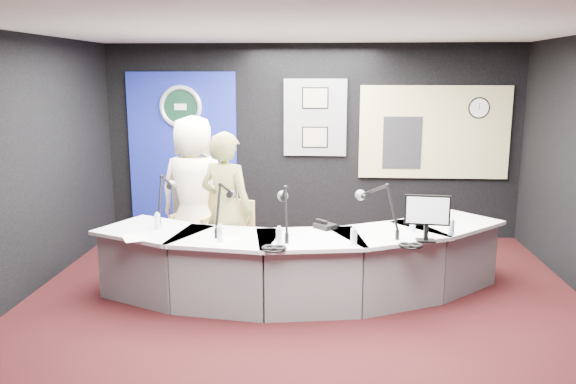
# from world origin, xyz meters

# --- Properties ---
(ground) EXTENTS (6.00, 6.00, 0.00)m
(ground) POSITION_xyz_m (0.00, 0.00, 0.00)
(ground) COLOR black
(ground) RESTS_ON ground
(ceiling) EXTENTS (6.00, 6.00, 0.02)m
(ceiling) POSITION_xyz_m (0.00, 0.00, 2.80)
(ceiling) COLOR silver
(ceiling) RESTS_ON ground
(wall_back) EXTENTS (6.00, 0.02, 2.80)m
(wall_back) POSITION_xyz_m (0.00, 3.00, 1.40)
(wall_back) COLOR black
(wall_back) RESTS_ON ground
(wall_front) EXTENTS (6.00, 0.02, 2.80)m
(wall_front) POSITION_xyz_m (0.00, -3.00, 1.40)
(wall_front) COLOR black
(wall_front) RESTS_ON ground
(broadcast_desk) EXTENTS (4.50, 1.90, 0.75)m
(broadcast_desk) POSITION_xyz_m (-0.05, 0.55, 0.38)
(broadcast_desk) COLOR silver
(broadcast_desk) RESTS_ON ground
(backdrop_panel) EXTENTS (1.60, 0.05, 2.30)m
(backdrop_panel) POSITION_xyz_m (-1.90, 2.97, 1.25)
(backdrop_panel) COLOR navy
(backdrop_panel) RESTS_ON wall_back
(agency_seal) EXTENTS (0.63, 0.07, 0.63)m
(agency_seal) POSITION_xyz_m (-1.90, 2.93, 1.90)
(agency_seal) COLOR silver
(agency_seal) RESTS_ON backdrop_panel
(seal_center) EXTENTS (0.48, 0.01, 0.48)m
(seal_center) POSITION_xyz_m (-1.90, 2.94, 1.90)
(seal_center) COLOR black
(seal_center) RESTS_ON backdrop_panel
(pinboard) EXTENTS (0.90, 0.04, 1.10)m
(pinboard) POSITION_xyz_m (0.05, 2.97, 1.75)
(pinboard) COLOR slate
(pinboard) RESTS_ON wall_back
(framed_photo_upper) EXTENTS (0.34, 0.02, 0.27)m
(framed_photo_upper) POSITION_xyz_m (0.05, 2.94, 2.03)
(framed_photo_upper) COLOR gray
(framed_photo_upper) RESTS_ON pinboard
(framed_photo_lower) EXTENTS (0.34, 0.02, 0.27)m
(framed_photo_lower) POSITION_xyz_m (0.05, 2.94, 1.47)
(framed_photo_lower) COLOR gray
(framed_photo_lower) RESTS_ON pinboard
(booth_window_frame) EXTENTS (2.12, 0.06, 1.32)m
(booth_window_frame) POSITION_xyz_m (1.75, 2.97, 1.55)
(booth_window_frame) COLOR tan
(booth_window_frame) RESTS_ON wall_back
(booth_glow) EXTENTS (2.00, 0.02, 1.20)m
(booth_glow) POSITION_xyz_m (1.75, 2.96, 1.55)
(booth_glow) COLOR #E1B28E
(booth_glow) RESTS_ON booth_window_frame
(equipment_rack) EXTENTS (0.55, 0.02, 0.75)m
(equipment_rack) POSITION_xyz_m (1.30, 2.94, 1.40)
(equipment_rack) COLOR black
(equipment_rack) RESTS_ON booth_window_frame
(wall_clock) EXTENTS (0.28, 0.01, 0.28)m
(wall_clock) POSITION_xyz_m (2.35, 2.94, 1.90)
(wall_clock) COLOR white
(wall_clock) RESTS_ON booth_window_frame
(armchair_left) EXTENTS (0.76, 0.76, 1.07)m
(armchair_left) POSITION_xyz_m (-1.42, 1.55, 0.53)
(armchair_left) COLOR #A8834D
(armchair_left) RESTS_ON ground
(armchair_right) EXTENTS (0.70, 0.70, 1.00)m
(armchair_right) POSITION_xyz_m (-0.89, 0.82, 0.50)
(armchair_right) COLOR #A8834D
(armchair_right) RESTS_ON ground
(draped_jacket) EXTENTS (0.51, 0.26, 0.70)m
(draped_jacket) POSITION_xyz_m (-1.52, 1.79, 0.62)
(draped_jacket) COLOR slate
(draped_jacket) RESTS_ON armchair_left
(person_man) EXTENTS (1.01, 0.75, 1.88)m
(person_man) POSITION_xyz_m (-1.42, 1.55, 0.94)
(person_man) COLOR #FFEFCB
(person_man) RESTS_ON ground
(person_woman) EXTENTS (0.76, 0.64, 1.76)m
(person_woman) POSITION_xyz_m (-0.89, 0.82, 0.88)
(person_woman) COLOR olive
(person_woman) RESTS_ON ground
(computer_monitor) EXTENTS (0.39, 0.07, 0.27)m
(computer_monitor) POSITION_xyz_m (1.20, 0.17, 1.07)
(computer_monitor) COLOR black
(computer_monitor) RESTS_ON broadcast_desk
(desk_phone) EXTENTS (0.27, 0.27, 0.05)m
(desk_phone) POSITION_xyz_m (0.21, 0.60, 0.78)
(desk_phone) COLOR black
(desk_phone) RESTS_ON broadcast_desk
(headphones_near) EXTENTS (0.19, 0.19, 0.03)m
(headphones_near) POSITION_xyz_m (1.03, -0.03, 0.77)
(headphones_near) COLOR black
(headphones_near) RESTS_ON broadcast_desk
(headphones_far) EXTENTS (0.23, 0.23, 0.04)m
(headphones_far) POSITION_xyz_m (-0.26, -0.20, 0.77)
(headphones_far) COLOR black
(headphones_far) RESTS_ON broadcast_desk
(paper_stack) EXTENTS (0.34, 0.38, 0.00)m
(paper_stack) POSITION_xyz_m (-1.71, 0.11, 0.75)
(paper_stack) COLOR white
(paper_stack) RESTS_ON broadcast_desk
(notepad) EXTENTS (0.34, 0.38, 0.00)m
(notepad) POSITION_xyz_m (-0.80, 0.05, 0.75)
(notepad) COLOR white
(notepad) RESTS_ON broadcast_desk
(boom_mic_a) EXTENTS (0.16, 0.74, 0.60)m
(boom_mic_a) POSITION_xyz_m (-1.59, 0.87, 1.05)
(boom_mic_a) COLOR black
(boom_mic_a) RESTS_ON broadcast_desk
(boom_mic_b) EXTENTS (0.18, 0.74, 0.60)m
(boom_mic_b) POSITION_xyz_m (-0.85, 0.45, 1.05)
(boom_mic_b) COLOR black
(boom_mic_b) RESTS_ON broadcast_desk
(boom_mic_c) EXTENTS (0.21, 0.73, 0.60)m
(boom_mic_c) POSITION_xyz_m (-0.20, 0.33, 1.05)
(boom_mic_c) COLOR black
(boom_mic_c) RESTS_ON broadcast_desk
(boom_mic_d) EXTENTS (0.46, 0.64, 0.60)m
(boom_mic_d) POSITION_xyz_m (0.76, 0.48, 1.05)
(boom_mic_d) COLOR black
(boom_mic_d) RESTS_ON broadcast_desk
(water_bottles) EXTENTS (3.13, 0.63, 0.18)m
(water_bottles) POSITION_xyz_m (-0.03, 0.27, 0.84)
(water_bottles) COLOR silver
(water_bottles) RESTS_ON broadcast_desk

